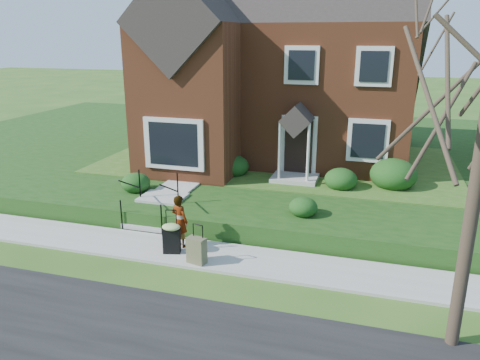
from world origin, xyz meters
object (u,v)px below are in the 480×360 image
at_px(woman, 180,221).
at_px(suitcase_black, 172,236).
at_px(front_steps, 157,207).
at_px(suitcase_olive, 197,250).

xyz_separation_m(woman, suitcase_black, (-0.05, -0.45, -0.27)).
xyz_separation_m(front_steps, suitcase_black, (1.44, -2.03, 0.07)).
distance_m(front_steps, suitcase_black, 2.49).
bearing_deg(suitcase_black, woman, 70.03).
bearing_deg(suitcase_black, front_steps, 111.32).
relative_size(suitcase_black, suitcase_olive, 1.16).
bearing_deg(suitcase_olive, woman, 148.12).
bearing_deg(suitcase_black, suitcase_olive, -36.95).
height_order(front_steps, suitcase_olive, front_steps).
xyz_separation_m(woman, suitcase_olive, (0.80, -0.81, -0.38)).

